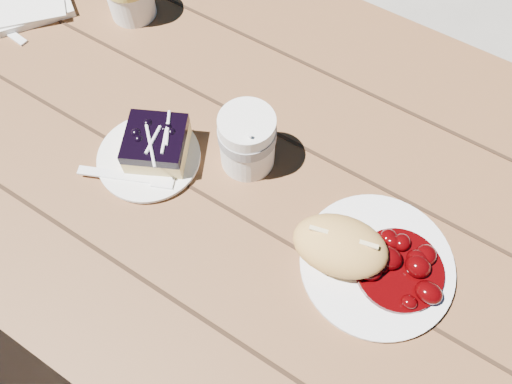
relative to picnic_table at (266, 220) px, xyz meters
The scene contains 10 objects.
ground 0.59m from the picnic_table, 90.00° to the left, with size 60.00×60.00×0.00m, color gray.
picnic_table is the anchor object (origin of this frame).
main_plate 0.27m from the picnic_table, 11.71° to the right, with size 0.22×0.22×0.02m, color white.
goulash_stew 0.31m from the picnic_table, ahead, with size 0.12×0.12×0.04m, color #400204, non-canonical shape.
bread_roll 0.27m from the picnic_table, 22.29° to the right, with size 0.13×0.09×0.07m, color tan.
dessert_plate 0.26m from the picnic_table, 157.71° to the right, with size 0.16×0.16×0.01m, color white.
blueberry_cake 0.27m from the picnic_table, 160.91° to the right, with size 0.12×0.12×0.05m.
fork_dessert 0.30m from the picnic_table, 147.26° to the right, with size 0.03×0.16×0.01m, color white, non-canonical shape.
coffee_cup 0.22m from the picnic_table, 165.92° to the left, with size 0.09×0.09×0.11m, color white.
fork_table 0.62m from the picnic_table, behind, with size 0.03×0.16×0.01m, color white, non-canonical shape.
Camera 1 is at (0.19, -0.34, 1.44)m, focal length 35.00 mm.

